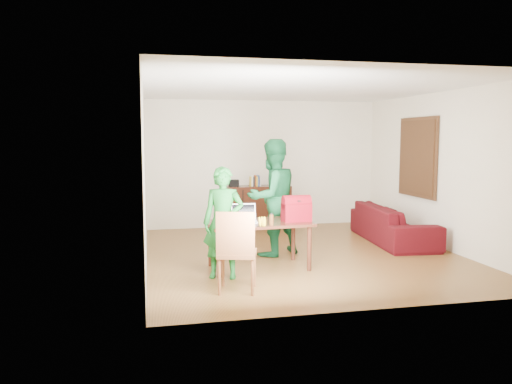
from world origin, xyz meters
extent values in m
cube|color=#452611|center=(0.00, 0.00, -0.05)|extent=(5.00, 5.50, 0.10)
cube|color=white|center=(0.00, 0.00, 2.75)|extent=(5.00, 5.50, 0.10)
cube|color=beige|center=(0.00, 2.80, 1.35)|extent=(5.00, 0.10, 2.70)
cube|color=beige|center=(0.00, -2.80, 1.35)|extent=(5.00, 0.10, 2.70)
cube|color=beige|center=(-2.55, 0.00, 1.35)|extent=(0.10, 5.50, 2.70)
cube|color=beige|center=(2.55, 0.00, 1.35)|extent=(0.10, 5.50, 2.70)
cube|color=#3F2614|center=(2.46, 0.70, 1.55)|extent=(0.04, 1.28, 1.48)
cube|color=#533019|center=(2.43, 0.70, 1.55)|extent=(0.01, 1.18, 1.36)
cube|color=black|center=(-0.20, 2.51, 0.45)|extent=(1.40, 0.45, 0.90)
cube|color=black|center=(-0.70, 2.51, 0.97)|extent=(0.20, 0.14, 0.14)
cube|color=#B0AFB9|center=(0.25, 2.51, 0.97)|extent=(0.24, 0.22, 0.14)
ellipsoid|color=#1B39B4|center=(0.25, 2.51, 1.08)|extent=(0.14, 0.14, 0.07)
cube|color=black|center=(-0.89, -0.74, 0.67)|extent=(1.52, 0.92, 0.04)
cylinder|color=black|center=(-1.52, -1.11, 0.33)|extent=(0.06, 0.06, 0.65)
cylinder|color=black|center=(-0.21, -1.03, 0.33)|extent=(0.06, 0.06, 0.65)
cylinder|color=black|center=(-1.56, -0.45, 0.33)|extent=(0.06, 0.06, 0.65)
cylinder|color=black|center=(-0.25, -0.36, 0.33)|extent=(0.06, 0.06, 0.65)
cube|color=brown|center=(-1.39, -1.75, 0.48)|extent=(0.57, 0.55, 0.05)
cube|color=brown|center=(-1.44, -1.94, 0.76)|extent=(0.46, 0.16, 0.53)
imported|color=#13571D|center=(-1.47, -1.12, 0.76)|extent=(0.64, 0.51, 1.53)
imported|color=#115029|center=(-0.49, 0.05, 0.95)|extent=(1.13, 1.02, 1.89)
cube|color=white|center=(-1.10, -0.75, 0.70)|extent=(0.39, 0.29, 0.02)
cube|color=black|center=(-1.10, -0.75, 0.83)|extent=(0.37, 0.12, 0.23)
cylinder|color=#552E13|center=(-0.78, -1.06, 0.78)|extent=(0.07, 0.07, 0.17)
cube|color=maroon|center=(-0.33, -0.79, 0.84)|extent=(0.42, 0.25, 0.30)
imported|color=#360709|center=(1.95, 0.60, 0.33)|extent=(1.10, 2.36, 0.67)
camera|label=1|loc=(-2.44, -7.73, 1.90)|focal=35.00mm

